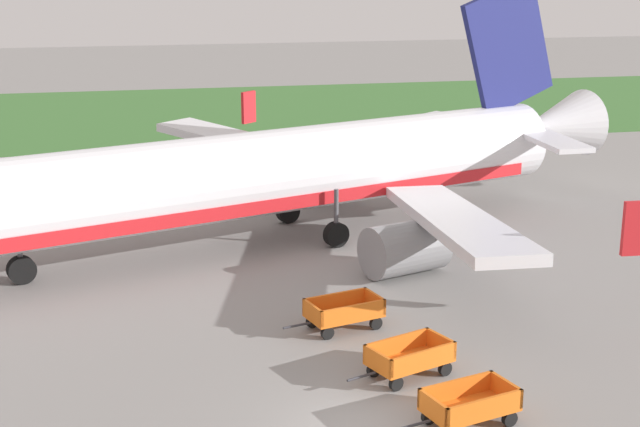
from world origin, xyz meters
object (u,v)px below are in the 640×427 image
Objects in this scene: baggage_cart_fourth_in_row at (344,312)px; baggage_cart_third_in_row at (409,358)px; airplane at (282,173)px; baggage_cart_second_in_row at (469,405)px.

baggage_cart_third_in_row is at bearing -74.59° from baggage_cart_fourth_in_row.
airplane is 10.24× the size of baggage_cart_third_in_row.
baggage_cart_fourth_in_row is (0.36, -10.70, -2.45)m from airplane.
baggage_cart_second_in_row is 7.55m from baggage_cart_fourth_in_row.
baggage_cart_second_in_row is at bearing -77.71° from baggage_cart_third_in_row.
baggage_cart_third_in_row is 0.99× the size of baggage_cart_fourth_in_row.
baggage_cart_third_in_row is at bearing -84.27° from airplane.
baggage_cart_second_in_row is 1.00× the size of baggage_cart_fourth_in_row.
baggage_cart_fourth_in_row is at bearing 105.41° from baggage_cart_third_in_row.
airplane is 18.32m from baggage_cart_second_in_row.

